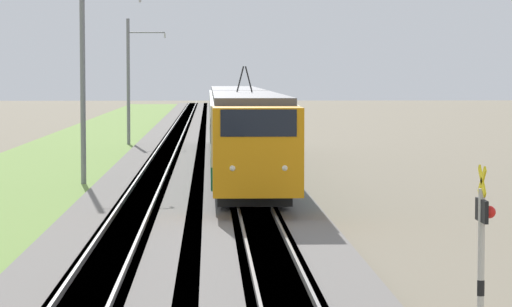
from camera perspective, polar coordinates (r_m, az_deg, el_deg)
name	(u,v)px	position (r m, az deg, el deg)	size (l,w,h in m)	color
ballast_main	(166,156)	(67.78, -4.27, -0.11)	(240.00, 4.40, 0.30)	slate
ballast_adjacent	(235,156)	(67.75, -0.98, -0.10)	(240.00, 4.40, 0.30)	slate
track_main	(166,156)	(67.78, -4.27, -0.10)	(240.00, 1.57, 0.45)	#4C4238
track_adjacent	(235,155)	(67.75, -0.98, -0.09)	(240.00, 1.57, 0.45)	#4C4238
grass_verge	(63,158)	(68.22, -9.06, -0.20)	(240.00, 8.08, 0.12)	olive
passenger_train	(240,124)	(56.99, -0.75, 1.40)	(41.65, 2.86, 5.04)	orange
crossing_signal_far	(482,245)	(19.58, 10.60, -4.28)	(0.70, 0.23, 3.26)	beige
catenary_mast_mid	(84,76)	(50.99, -8.09, 3.61)	(0.22, 2.56, 8.93)	slate
catenary_mast_far	(129,80)	(79.58, -5.99, 3.44)	(0.22, 2.56, 8.32)	slate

